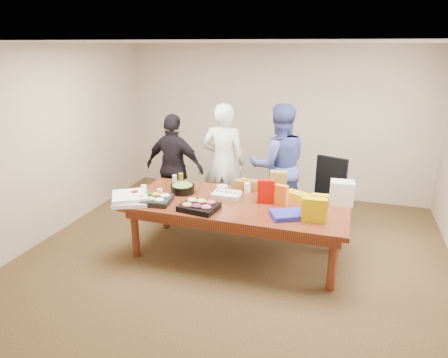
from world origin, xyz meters
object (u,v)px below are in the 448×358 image
(person_center, at_px, (224,162))
(sheet_cake, at_px, (226,195))
(salad_bowl, at_px, (183,189))
(conference_table, at_px, (237,229))
(person_right, at_px, (279,166))
(office_chair, at_px, (328,201))

(person_center, distance_m, sheet_cake, 1.03)
(salad_bowl, bearing_deg, conference_table, -8.87)
(person_center, height_order, person_right, person_right)
(person_center, relative_size, sheet_cake, 5.19)
(sheet_cake, bearing_deg, office_chair, 32.02)
(office_chair, xyz_separation_m, person_center, (-1.63, 0.15, 0.38))
(conference_table, height_order, person_right, person_right)
(person_center, bearing_deg, salad_bowl, 69.13)
(conference_table, distance_m, salad_bowl, 0.92)
(person_right, relative_size, salad_bowl, 5.67)
(conference_table, bearing_deg, office_chair, 41.02)
(salad_bowl, bearing_deg, sheet_cake, 1.71)
(person_right, xyz_separation_m, salad_bowl, (-1.13, -1.04, -0.13))
(office_chair, relative_size, person_center, 0.58)
(person_center, bearing_deg, person_right, 178.97)
(conference_table, relative_size, sheet_cake, 7.84)
(person_right, distance_m, sheet_cake, 1.15)
(conference_table, bearing_deg, person_center, 115.75)
(sheet_cake, distance_m, salad_bowl, 0.62)
(office_chair, height_order, sheet_cake, office_chair)
(person_right, height_order, sheet_cake, person_right)
(office_chair, xyz_separation_m, person_right, (-0.78, 0.21, 0.39))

